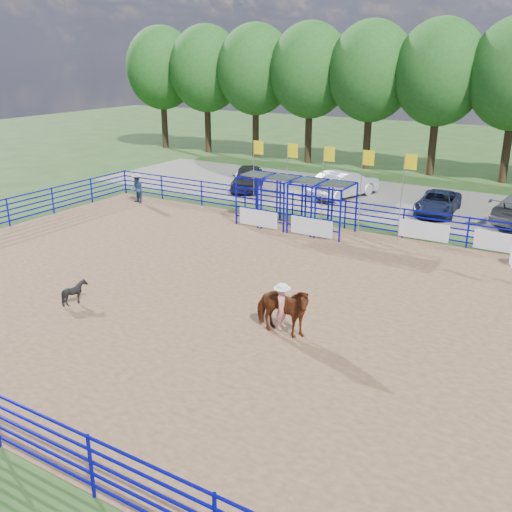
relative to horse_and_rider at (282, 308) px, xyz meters
name	(u,v)px	position (x,y,z in m)	size (l,w,h in m)	color
ground	(238,296)	(-2.86, 1.88, -0.94)	(120.00, 120.00, 0.00)	#335522
arena_dirt	(238,296)	(-2.86, 1.88, -0.93)	(30.00, 20.00, 0.02)	#896444
gravel_strip	(389,200)	(-2.86, 18.88, -0.94)	(40.00, 10.00, 0.01)	gray
horse_and_rider	(282,308)	(0.00, 0.00, 0.00)	(2.04, 0.93, 2.39)	#602C13
calf	(75,292)	(-7.43, -1.72, -0.49)	(0.70, 0.79, 0.87)	black
spectator_cowboy	(137,189)	(-15.47, 10.37, -0.06)	(0.97, 0.85, 1.72)	navy
car_a	(247,178)	(-11.87, 16.96, -0.17)	(1.80, 4.48, 1.53)	black
car_b	(344,184)	(-5.61, 18.24, -0.11)	(1.75, 5.01, 1.65)	#999BA1
car_c	(438,203)	(0.41, 17.33, -0.32)	(2.04, 4.42, 1.23)	#161C38
perimeter_fence	(238,277)	(-2.86, 1.88, -0.19)	(30.10, 20.10, 1.50)	#0808BA
chute_assembly	(301,205)	(-4.76, 10.72, 0.32)	(19.32, 2.41, 4.20)	#0808BA
treeline	(441,67)	(-2.86, 27.88, 6.59)	(56.40, 6.40, 11.24)	#3F2B19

